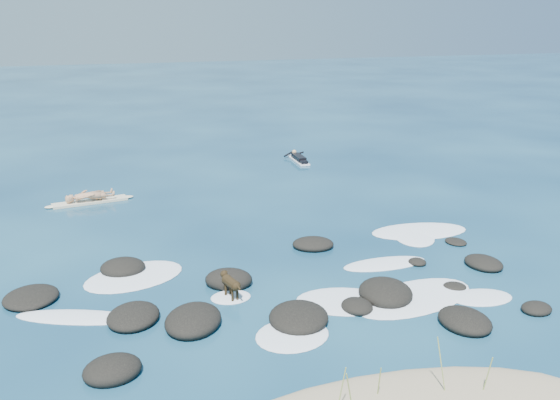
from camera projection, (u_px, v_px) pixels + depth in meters
name	position (u px, v px, depth m)	size (l,w,h in m)	color
ground	(271.00, 271.00, 18.61)	(160.00, 160.00, 0.00)	#0A2642
reef_rocks	(266.00, 298.00, 16.54)	(14.61, 7.61, 0.59)	black
breaking_foam	(331.00, 278.00, 18.09)	(14.99, 7.67, 0.12)	white
standing_surfer_rig	(89.00, 184.00, 24.93)	(3.52, 1.05, 2.00)	beige
paddling_surfer_rig	(299.00, 158.00, 32.12)	(1.13, 2.50, 0.43)	white
dog	(230.00, 282.00, 16.67)	(0.45, 1.10, 0.71)	black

